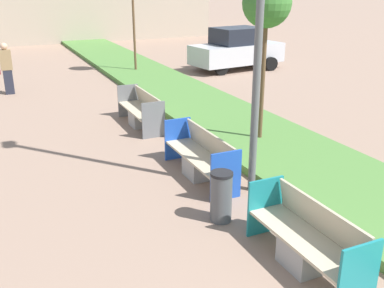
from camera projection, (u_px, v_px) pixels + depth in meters
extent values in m
cube|color=#4C7A38|center=(199.00, 105.00, 14.27)|extent=(2.80, 120.00, 0.18)
cube|color=#9E9B96|center=(304.00, 254.00, 6.29)|extent=(0.52, 0.60, 0.42)
cube|color=#BCAD8E|center=(305.00, 239.00, 6.21)|extent=(0.58, 1.97, 0.05)
cube|color=#BCAD8E|center=(322.00, 219.00, 6.23)|extent=(0.14, 1.89, 0.48)
cube|color=#197A7F|center=(358.00, 279.00, 5.34)|extent=(0.62, 0.04, 0.94)
cube|color=#197A7F|center=(265.00, 206.00, 7.06)|extent=(0.62, 0.04, 0.94)
cube|color=#9E9B96|center=(199.00, 167.00, 9.20)|extent=(0.52, 0.60, 0.42)
cube|color=#BCAD8E|center=(199.00, 157.00, 9.12)|extent=(0.58, 2.21, 0.05)
cube|color=#BCAD8E|center=(211.00, 143.00, 9.13)|extent=(0.14, 2.12, 0.48)
cube|color=blue|center=(226.00, 176.00, 8.15)|extent=(0.62, 0.04, 0.94)
cube|color=blue|center=(178.00, 139.00, 10.06)|extent=(0.62, 0.04, 0.94)
cube|color=#9E9B96|center=(140.00, 119.00, 12.43)|extent=(0.52, 0.60, 0.42)
cube|color=#BCAD8E|center=(140.00, 111.00, 12.36)|extent=(0.58, 2.15, 0.05)
cube|color=#BCAD8E|center=(149.00, 100.00, 12.37)|extent=(0.14, 2.07, 0.48)
cube|color=slate|center=(154.00, 120.00, 11.41)|extent=(0.62, 0.04, 0.94)
cube|color=slate|center=(128.00, 100.00, 13.28)|extent=(0.62, 0.04, 0.94)
cylinder|color=#4C4F51|center=(221.00, 198.00, 7.45)|extent=(0.36, 0.36, 0.82)
cylinder|color=black|center=(222.00, 174.00, 7.30)|extent=(0.38, 0.38, 0.05)
cylinder|color=brown|center=(263.00, 84.00, 10.60)|extent=(0.10, 0.10, 3.04)
sphere|color=#38702D|center=(267.00, 3.00, 9.98)|extent=(1.11, 1.11, 1.11)
cylinder|color=brown|center=(134.00, 31.00, 18.93)|extent=(0.10, 0.10, 3.62)
cube|color=#232633|center=(9.00, 82.00, 15.89)|extent=(0.30, 0.22, 0.86)
cube|color=olive|center=(6.00, 60.00, 15.62)|extent=(0.38, 0.24, 0.70)
sphere|color=tan|center=(4.00, 46.00, 15.46)|extent=(0.24, 0.24, 0.24)
cube|color=#B7BABF|center=(237.00, 53.00, 20.22)|extent=(4.39, 2.29, 0.84)
cube|color=black|center=(237.00, 36.00, 19.95)|extent=(2.28, 1.81, 0.72)
cylinder|color=black|center=(271.00, 64.00, 20.09)|extent=(0.60, 0.20, 0.60)
cylinder|color=black|center=(250.00, 58.00, 21.63)|extent=(0.60, 0.20, 0.60)
cylinder|color=black|center=(221.00, 68.00, 19.10)|extent=(0.60, 0.20, 0.60)
cylinder|color=black|center=(203.00, 62.00, 20.64)|extent=(0.60, 0.20, 0.60)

